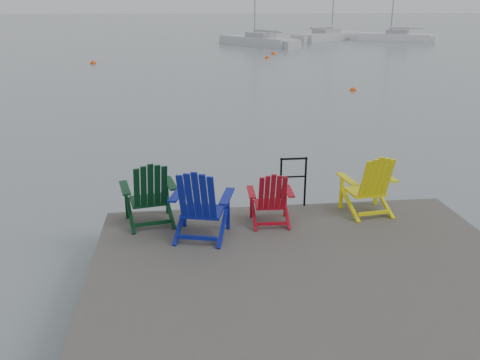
{
  "coord_description": "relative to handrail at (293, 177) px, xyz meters",
  "views": [
    {
      "loc": [
        -1.66,
        -5.81,
        3.94
      ],
      "look_at": [
        -0.63,
        2.95,
        0.85
      ],
      "focal_mm": 38.0,
      "sensor_mm": 36.0,
      "label": 1
    }
  ],
  "objects": [
    {
      "name": "chair_green",
      "position": [
        -2.47,
        -0.49,
        0.01
      ],
      "size": [
        0.98,
        0.92,
        1.09
      ],
      "rotation": [
        0.0,
        0.0,
        0.19
      ],
      "color": "black",
      "rests_on": "dock"
    },
    {
      "name": "sailboat_far",
      "position": [
        21.11,
        45.99,
        -0.69
      ],
      "size": [
        7.52,
        5.83,
        10.68
      ],
      "rotation": [
        0.0,
        0.0,
        1.0
      ],
      "color": "white",
      "rests_on": "ground"
    },
    {
      "name": "dock",
      "position": [
        -0.25,
        -2.45,
        -0.69
      ],
      "size": [
        6.0,
        5.0,
        1.4
      ],
      "color": "#2E2C29",
      "rests_on": "ground"
    },
    {
      "name": "handrail",
      "position": [
        0.0,
        0.0,
        0.0
      ],
      "size": [
        0.48,
        0.04,
        0.9
      ],
      "color": "black",
      "rests_on": "dock"
    },
    {
      "name": "buoy_a",
      "position": [
        6.2,
        14.98,
        -1.04
      ],
      "size": [
        0.33,
        0.33,
        0.33
      ],
      "primitive_type": "sphere",
      "color": "#F1500E",
      "rests_on": "ground"
    },
    {
      "name": "ground",
      "position": [
        -0.25,
        -2.45,
        -1.04
      ],
      "size": [
        400.0,
        400.0,
        0.0
      ],
      "primitive_type": "plane",
      "color": "slate",
      "rests_on": "ground"
    },
    {
      "name": "sailboat_near",
      "position": [
        5.69,
        41.97,
        -0.69
      ],
      "size": [
        6.77,
        8.9,
        12.39
      ],
      "rotation": [
        0.0,
        0.0,
        0.56
      ],
      "color": "silver",
      "rests_on": "ground"
    },
    {
      "name": "buoy_b",
      "position": [
        -7.76,
        27.87,
        -1.04
      ],
      "size": [
        0.41,
        0.41,
        0.41
      ],
      "primitive_type": "sphere",
      "color": "#D74B0C",
      "rests_on": "ground"
    },
    {
      "name": "sailboat_mid",
      "position": [
        14.65,
        48.62,
        -0.69
      ],
      "size": [
        9.44,
        8.52,
        13.74
      ],
      "rotation": [
        0.0,
        0.0,
        -0.87
      ],
      "color": "silver",
      "rests_on": "ground"
    },
    {
      "name": "chair_yellow",
      "position": [
        1.21,
        -0.49,
        0.0
      ],
      "size": [
        0.93,
        0.87,
        1.07
      ],
      "rotation": [
        0.0,
        0.0,
        0.13
      ],
      "color": "yellow",
      "rests_on": "dock"
    },
    {
      "name": "chair_red",
      "position": [
        -0.52,
        -0.72,
        -0.08
      ],
      "size": [
        0.75,
        0.7,
        0.92
      ],
      "rotation": [
        0.0,
        0.0,
        -0.04
      ],
      "color": "#AA0C1A",
      "rests_on": "dock"
    },
    {
      "name": "chair_blue",
      "position": [
        -1.68,
        -1.11,
        0.03
      ],
      "size": [
        1.06,
        1.0,
        1.14
      ],
      "rotation": [
        0.0,
        0.0,
        -0.26
      ],
      "color": "#0D188E",
      "rests_on": "dock"
    },
    {
      "name": "buoy_c",
      "position": [
        4.61,
        30.09,
        -1.04
      ],
      "size": [
        0.34,
        0.34,
        0.34
      ],
      "primitive_type": "sphere",
      "color": "#F24D0E",
      "rests_on": "ground"
    },
    {
      "name": "buoy_d",
      "position": [
        5.66,
        33.22,
        -1.04
      ],
      "size": [
        0.38,
        0.38,
        0.38
      ],
      "primitive_type": "sphere",
      "color": "#F84D0E",
      "rests_on": "ground"
    }
  ]
}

